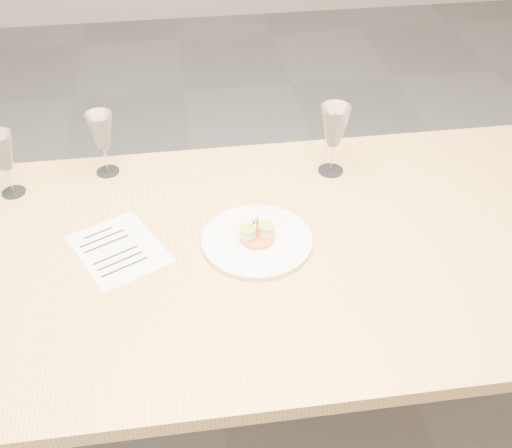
{
  "coord_description": "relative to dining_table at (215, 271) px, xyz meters",
  "views": [
    {
      "loc": [
        -0.07,
        -1.25,
        1.88
      ],
      "look_at": [
        0.12,
        0.04,
        0.8
      ],
      "focal_mm": 45.0,
      "sensor_mm": 36.0,
      "label": 1
    }
  ],
  "objects": [
    {
      "name": "dinner_plate",
      "position": [
        0.12,
        0.02,
        0.08
      ],
      "size": [
        0.29,
        0.29,
        0.08
      ],
      "rotation": [
        0.0,
        0.0,
        0.24
      ],
      "color": "white",
      "rests_on": "dining_table"
    },
    {
      "name": "recipe_sheet",
      "position": [
        -0.25,
        0.05,
        0.07
      ],
      "size": [
        0.29,
        0.32,
        0.0
      ],
      "rotation": [
        0.0,
        0.0,
        0.46
      ],
      "color": "white",
      "rests_on": "dining_table"
    },
    {
      "name": "ground",
      "position": [
        0.0,
        0.0,
        -0.68
      ],
      "size": [
        7.0,
        7.0,
        0.0
      ],
      "primitive_type": "plane",
      "color": "slate",
      "rests_on": "ground"
    },
    {
      "name": "wine_glass_2",
      "position": [
        -0.29,
        0.41,
        0.21
      ],
      "size": [
        0.08,
        0.08,
        0.2
      ],
      "color": "white",
      "rests_on": "dining_table"
    },
    {
      "name": "wine_glass_1",
      "position": [
        -0.56,
        0.34,
        0.21
      ],
      "size": [
        0.08,
        0.08,
        0.2
      ],
      "color": "white",
      "rests_on": "dining_table"
    },
    {
      "name": "dining_table",
      "position": [
        0.0,
        0.0,
        0.0
      ],
      "size": [
        2.4,
        1.0,
        0.75
      ],
      "color": "#DFA961",
      "rests_on": "ground"
    },
    {
      "name": "wine_glass_3",
      "position": [
        0.39,
        0.32,
        0.22
      ],
      "size": [
        0.09,
        0.09,
        0.22
      ],
      "color": "white",
      "rests_on": "dining_table"
    }
  ]
}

